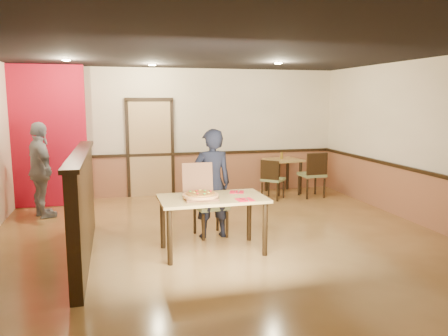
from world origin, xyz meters
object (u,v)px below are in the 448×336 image
(condiment, at_px, (282,156))
(passerby, at_px, (41,170))
(main_table, at_px, (213,205))
(side_chair_right, at_px, (313,173))
(pizza_box, at_px, (200,194))
(side_table, at_px, (283,167))
(diner, at_px, (212,184))
(side_chair_left, at_px, (272,178))
(diner_chair, at_px, (209,202))

(condiment, bearing_deg, passerby, -168.85)
(main_table, relative_size, condiment, 10.09)
(side_chair_right, relative_size, pizza_box, 1.90)
(side_table, height_order, diner, diner)
(main_table, height_order, diner, diner)
(side_chair_right, distance_m, passerby, 5.49)
(main_table, bearing_deg, diner, 77.00)
(passerby, relative_size, pizza_box, 3.31)
(side_chair_right, bearing_deg, side_table, -56.10)
(side_table, relative_size, pizza_box, 1.58)
(diner, bearing_deg, side_chair_left, -132.48)
(side_chair_left, distance_m, side_table, 0.79)
(side_table, xyz_separation_m, condiment, (-0.03, 0.05, 0.25))
(pizza_box, bearing_deg, condiment, 55.75)
(diner, bearing_deg, main_table, 75.07)
(side_chair_left, bearing_deg, side_table, -86.67)
(main_table, height_order, passerby, passerby)
(side_table, height_order, condiment, condiment)
(side_chair_right, distance_m, condiment, 0.89)
(side_chair_left, bearing_deg, diner_chair, 91.49)
(side_table, bearing_deg, pizza_box, -126.98)
(side_chair_left, relative_size, side_chair_right, 0.87)
(diner, bearing_deg, pizza_box, 61.44)
(main_table, height_order, condiment, condiment)
(main_table, relative_size, pizza_box, 2.84)
(diner, relative_size, pizza_box, 3.23)
(side_chair_left, relative_size, passerby, 0.50)
(side_chair_left, relative_size, diner, 0.51)
(passerby, bearing_deg, side_table, -103.37)
(side_table, bearing_deg, main_table, -125.13)
(side_chair_right, distance_m, side_table, 0.77)
(pizza_box, relative_size, condiment, 3.55)
(main_table, bearing_deg, side_chair_right, 43.20)
(side_chair_left, height_order, diner, diner)
(diner, bearing_deg, side_chair_right, -144.80)
(side_table, xyz_separation_m, diner, (-2.30, -2.81, 0.24))
(side_chair_left, relative_size, condiment, 5.85)
(side_chair_right, xyz_separation_m, side_table, (-0.45, 0.62, 0.06))
(pizza_box, bearing_deg, main_table, 4.35)
(side_table, distance_m, pizza_box, 4.35)
(diner_chair, distance_m, side_table, 3.53)
(main_table, relative_size, passerby, 0.86)
(side_chair_left, xyz_separation_m, side_chair_right, (0.95, -0.03, 0.07))
(diner_chair, distance_m, side_chair_left, 2.75)
(passerby, distance_m, pizza_box, 3.50)
(side_table, distance_m, condiment, 0.26)
(side_chair_left, bearing_deg, condiment, -82.76)
(condiment, bearing_deg, pizza_box, -126.28)
(side_table, distance_m, diner, 3.64)
(main_table, xyz_separation_m, passerby, (-2.59, 2.53, 0.19))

